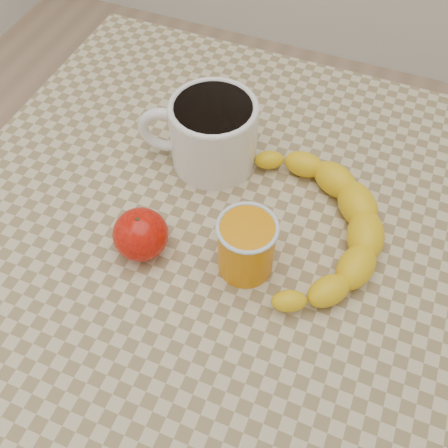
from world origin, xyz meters
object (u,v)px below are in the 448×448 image
at_px(table, 224,265).
at_px(apple, 141,234).
at_px(orange_juice_glass, 246,246).
at_px(coffee_mug, 211,131).
at_px(banana, 314,224).

distance_m(table, apple, 0.16).
bearing_deg(apple, orange_juice_glass, 11.04).
bearing_deg(orange_juice_glass, coffee_mug, 125.75).
bearing_deg(table, banana, 20.35).
height_order(orange_juice_glass, apple, orange_juice_glass).
xyz_separation_m(table, banana, (0.11, 0.04, 0.11)).
bearing_deg(banana, apple, -167.41).
distance_m(table, orange_juice_glass, 0.14).
bearing_deg(apple, coffee_mug, 83.32).
relative_size(table, orange_juice_glass, 9.21).
distance_m(coffee_mug, banana, 0.20).
relative_size(table, banana, 2.31).
xyz_separation_m(orange_juice_glass, apple, (-0.13, -0.03, -0.01)).
distance_m(coffee_mug, orange_juice_glass, 0.19).
distance_m(table, coffee_mug, 0.20).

